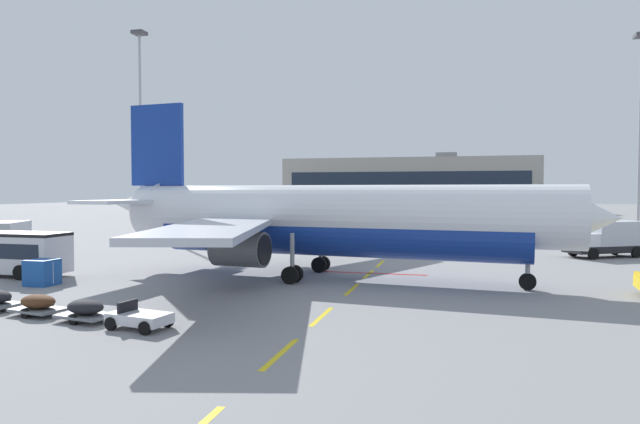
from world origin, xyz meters
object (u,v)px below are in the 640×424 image
Objects in this scene: airliner_foreground at (327,219)px; fuel_service_truck at (607,238)px; ground_power_truck at (3,240)px; apron_light_mast_far at (640,111)px; apron_light_mast_near at (140,109)px; baggage_train at (62,307)px; uld_cargo_container at (42,272)px.

airliner_foreground reaches higher than fuel_service_truck.
apron_light_mast_far is at bearing 34.41° from ground_power_truck.
ground_power_truck is at bearing -145.59° from apron_light_mast_far.
fuel_service_truck is (20.97, 17.50, -2.30)m from airliner_foreground.
apron_light_mast_far reaches higher than fuel_service_truck.
apron_light_mast_near reaches higher than apron_light_mast_far.
baggage_train is 7.21× the size of uld_cargo_container.
ground_power_truck is 26.63m from baggage_train.
apron_light_mast_far reaches higher than airliner_foreground.
uld_cargo_container is 0.06× the size of apron_light_mast_near.
apron_light_mast_near is at bearing 115.17° from uld_cargo_container.
airliner_foreground is 4.71× the size of ground_power_truck.
airliner_foreground is 1.20× the size of apron_light_mast_near.
apron_light_mast_far is (39.86, 58.53, 15.52)m from baggage_train.
airliner_foreground is 55.27m from apron_light_mast_far.
fuel_service_truck is 4.49× the size of uld_cargo_container.
uld_cargo_container is at bearing -156.99° from airliner_foreground.
baggage_train is 0.45× the size of apron_light_mast_far.
airliner_foreground is 4.79× the size of fuel_service_truck.
airliner_foreground is 18.09m from uld_cargo_container.
apron_light_mast_far is (59.91, 41.04, 14.40)m from ground_power_truck.
fuel_service_truck is 0.28× the size of apron_light_mast_far.
airliner_foreground reaches higher than baggage_train.
apron_light_mast_near reaches higher than baggage_train.
fuel_service_truck reaches higher than uld_cargo_container.
ground_power_truck is 4.56× the size of uld_cargo_container.
baggage_train is at bearing -133.37° from fuel_service_truck.
baggage_train is 0.40× the size of apron_light_mast_near.
uld_cargo_container is (-16.40, -6.97, -3.15)m from airliner_foreground.
apron_light_mast_far is at bearing 5.98° from apron_light_mast_near.
baggage_train is at bearing -122.35° from airliner_foreground.
fuel_service_truck is 0.62× the size of baggage_train.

